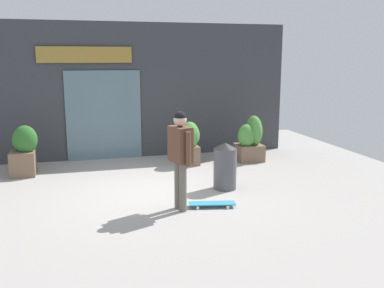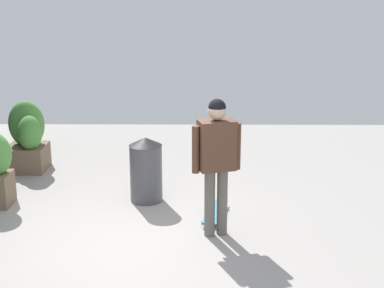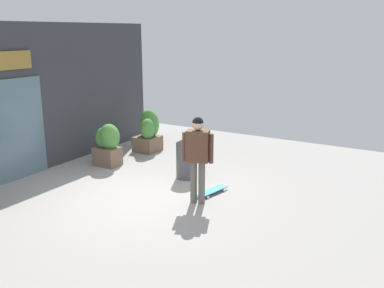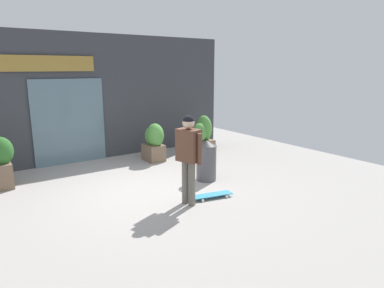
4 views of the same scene
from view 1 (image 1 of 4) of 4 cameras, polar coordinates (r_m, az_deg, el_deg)
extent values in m
plane|color=#9E9993|center=(8.50, -5.24, -6.28)|extent=(12.00, 12.00, 0.00)
cube|color=#383A3F|center=(11.30, -8.22, 6.99)|extent=(8.41, 0.25, 3.46)
cube|color=slate|center=(11.15, -11.62, 3.73)|extent=(1.88, 0.06, 2.26)
cube|color=olive|center=(11.02, -14.03, 11.43)|extent=(2.27, 0.05, 0.39)
cylinder|color=#666056|center=(7.42, -1.85, -5.44)|extent=(0.13, 0.13, 0.85)
cylinder|color=#666056|center=(7.29, -1.22, -5.75)|extent=(0.13, 0.13, 0.85)
cube|color=brown|center=(7.18, -1.57, -0.05)|extent=(0.37, 0.48, 0.60)
cylinder|color=brown|center=(7.41, -2.57, 0.04)|extent=(0.09, 0.09, 0.57)
cylinder|color=brown|center=(6.97, -0.50, -0.68)|extent=(0.09, 0.09, 0.57)
sphere|color=beige|center=(7.11, -1.59, 3.24)|extent=(0.22, 0.22, 0.22)
sphere|color=black|center=(7.10, -1.59, 3.54)|extent=(0.21, 0.21, 0.21)
cube|color=teal|center=(7.60, 2.68, -7.86)|extent=(0.85, 0.38, 0.02)
cylinder|color=silver|center=(7.76, 4.53, -7.80)|extent=(0.06, 0.04, 0.05)
cylinder|color=silver|center=(7.54, 4.78, -8.40)|extent=(0.06, 0.04, 0.05)
cylinder|color=silver|center=(7.71, 0.63, -7.90)|extent=(0.06, 0.04, 0.05)
cylinder|color=silver|center=(7.48, 0.76, -8.51)|extent=(0.06, 0.04, 0.05)
cube|color=brown|center=(10.25, -21.51, -2.38)|extent=(0.52, 0.61, 0.55)
ellipsoid|color=#2D6628|center=(10.08, -21.28, 0.55)|extent=(0.52, 0.38, 0.63)
ellipsoid|color=#2D6628|center=(10.28, -21.35, 0.44)|extent=(0.54, 0.56, 0.50)
cube|color=brown|center=(10.58, -0.50, -1.40)|extent=(0.46, 0.62, 0.46)
ellipsoid|color=#4C8C3D|center=(10.58, -0.61, 1.11)|extent=(0.37, 0.45, 0.53)
ellipsoid|color=#4C8C3D|center=(10.40, -0.30, 1.22)|extent=(0.46, 0.54, 0.64)
ellipsoid|color=#4C8C3D|center=(10.52, -0.19, 1.17)|extent=(0.45, 0.47, 0.58)
cube|color=brown|center=(11.00, 7.55, -1.12)|extent=(0.65, 0.62, 0.42)
ellipsoid|color=#4C8C3D|center=(10.95, 8.20, 1.71)|extent=(0.40, 0.60, 0.79)
ellipsoid|color=#4C8C3D|center=(10.76, 7.23, 1.09)|extent=(0.44, 0.38, 0.58)
cylinder|color=#4C4C51|center=(8.55, 4.40, -3.29)|extent=(0.46, 0.46, 0.82)
cone|color=black|center=(8.45, 4.45, -0.22)|extent=(0.47, 0.47, 0.11)
camera|label=2|loc=(8.53, -49.89, 10.07)|focal=52.50mm
camera|label=3|loc=(5.99, -76.94, 9.39)|focal=40.24mm
camera|label=4|loc=(2.52, -60.80, 4.96)|focal=32.03mm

